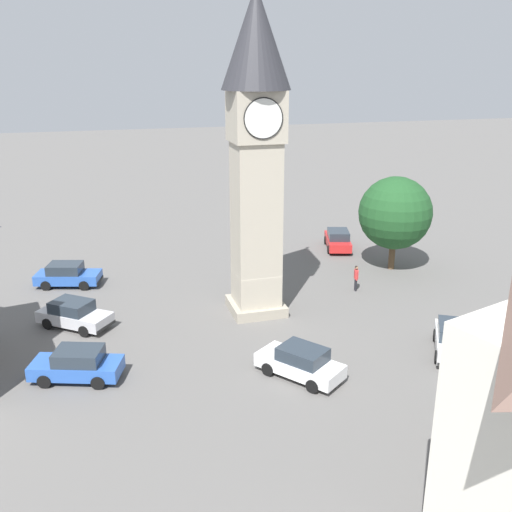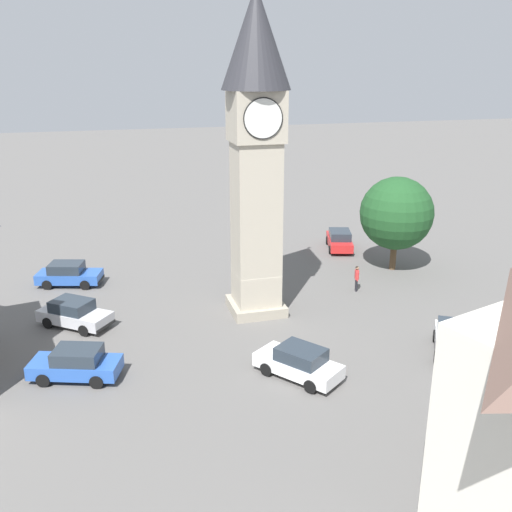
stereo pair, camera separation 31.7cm
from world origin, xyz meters
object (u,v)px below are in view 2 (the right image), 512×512
at_px(car_white_side, 453,340).
at_px(car_black_far, 74,313).
at_px(clock_tower, 256,131).
at_px(tree, 397,213).
at_px(car_blue_kerb, 76,364).
at_px(car_silver_kerb, 299,362).
at_px(car_red_corner, 339,240).
at_px(pedestrian, 357,276).
at_px(car_green_alley, 69,274).

relative_size(car_white_side, car_black_far, 1.03).
relative_size(clock_tower, car_white_side, 4.07).
bearing_deg(tree, car_black_far, -169.87).
height_order(car_blue_kerb, car_white_side, same).
bearing_deg(clock_tower, car_silver_kerb, -90.57).
distance_m(car_black_far, tree, 22.15).
bearing_deg(car_black_far, car_blue_kerb, -87.93).
relative_size(car_silver_kerb, car_black_far, 1.01).
height_order(car_silver_kerb, car_black_far, same).
bearing_deg(car_white_side, tree, 75.75).
bearing_deg(car_blue_kerb, car_silver_kerb, -14.61).
xyz_separation_m(car_red_corner, car_black_far, (-19.72, -9.14, 0.00)).
bearing_deg(car_blue_kerb, car_black_far, 92.07).
distance_m(car_white_side, car_black_far, 20.26).
height_order(car_blue_kerb, car_silver_kerb, same).
relative_size(car_blue_kerb, car_red_corner, 1.00).
bearing_deg(car_black_far, pedestrian, 2.34).
relative_size(clock_tower, tree, 2.72).
xyz_separation_m(car_blue_kerb, car_red_corner, (19.51, 15.02, 0.00)).
xyz_separation_m(car_white_side, car_green_alley, (-18.96, 15.01, 0.00)).
xyz_separation_m(pedestrian, tree, (4.23, 3.14, 3.06)).
bearing_deg(tree, car_white_side, -104.25).
height_order(car_red_corner, car_green_alley, same).
distance_m(car_red_corner, car_white_side, 17.57).
bearing_deg(car_green_alley, tree, -7.16).
height_order(car_white_side, car_green_alley, same).
distance_m(clock_tower, pedestrian, 11.87).
distance_m(car_red_corner, tree, 6.50).
height_order(car_white_side, pedestrian, pedestrian).
distance_m(car_green_alley, tree, 22.48).
height_order(car_black_far, tree, tree).
bearing_deg(car_black_far, car_red_corner, 24.86).
bearing_deg(clock_tower, car_red_corner, 45.97).
xyz_separation_m(car_green_alley, pedestrian, (17.83, -5.92, 0.25)).
xyz_separation_m(clock_tower, tree, (11.27, 4.48, -6.40)).
bearing_deg(car_black_far, car_silver_kerb, -39.75).
bearing_deg(car_red_corner, car_black_far, -155.14).
xyz_separation_m(car_silver_kerb, pedestrian, (7.11, 9.20, 0.25)).
relative_size(car_green_alley, tree, 0.67).
relative_size(car_red_corner, pedestrian, 2.62).
relative_size(car_white_side, pedestrian, 2.61).
distance_m(car_red_corner, pedestrian, 8.77).
relative_size(car_blue_kerb, pedestrian, 2.63).
distance_m(car_black_far, pedestrian, 17.34).
distance_m(pedestrian, tree, 6.10).
height_order(car_blue_kerb, car_red_corner, same).
bearing_deg(car_white_side, car_black_far, 155.57).
xyz_separation_m(car_black_far, pedestrian, (17.32, 0.71, 0.25)).
relative_size(car_blue_kerb, car_green_alley, 1.00).
bearing_deg(clock_tower, car_black_far, 176.53).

